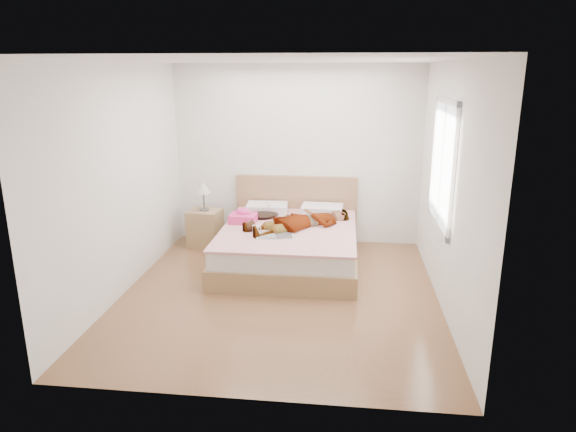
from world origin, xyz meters
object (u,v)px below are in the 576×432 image
Objects in this scene: towel at (243,217)px; coffee_mug at (256,229)px; woman at (301,218)px; phone at (268,204)px; plush_toy at (250,226)px; nightstand at (205,225)px; magazine at (275,235)px; bed at (290,243)px.

coffee_mug is at bearing -59.88° from towel.
towel is at bearing -133.32° from woman.
phone is at bearing 46.31° from towel.
towel is at bearing 114.88° from plush_toy.
woman is 0.81m from towel.
woman is 1.63× the size of nightstand.
magazine is (0.51, -0.55, -0.07)m from towel.
towel is 0.50m from coffee_mug.
bed is at bearing 39.04° from coffee_mug.
coffee_mug is (0.25, -0.43, -0.03)m from towel.
towel is at bearing 132.93° from magazine.
phone is 0.10× the size of nightstand.
woman is 13.52× the size of coffee_mug.
nightstand reaches higher than plush_toy.
woman is 16.00× the size of phone.
phone is at bearing 103.75° from magazine.
nightstand is at bearing 136.64° from plush_toy.
woman is 1.57m from nightstand.
phone is at bearing -6.19° from nightstand.
coffee_mug is at bearing -131.22° from phone.
nightstand is (-0.82, 0.77, -0.25)m from plush_toy.
towel is 1.64× the size of plush_toy.
woman reaches higher than coffee_mug.
plush_toy is at bearing -138.67° from phone.
woman is 7.13× the size of plush_toy.
magazine is at bearing -113.49° from phone.
nightstand reaches higher than coffee_mug.
phone reaches higher than towel.
phone is 0.70m from plush_toy.
coffee_mug is 0.12× the size of nightstand.
bed is 5.79× the size of towel.
nightstand is at bearing 136.84° from coffee_mug.
coffee_mug is (-0.26, 0.12, 0.04)m from magazine.
woman is 0.65m from coffee_mug.
coffee_mug is at bearing 155.17° from magazine.
woman is 0.38m from bed.
woman reaches higher than phone.
plush_toy is (-0.14, -0.67, -0.12)m from phone.
towel reaches higher than coffee_mug.
towel is 0.38× the size of nightstand.
woman is at bearing -75.90° from phone.
bed is 0.62m from plush_toy.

